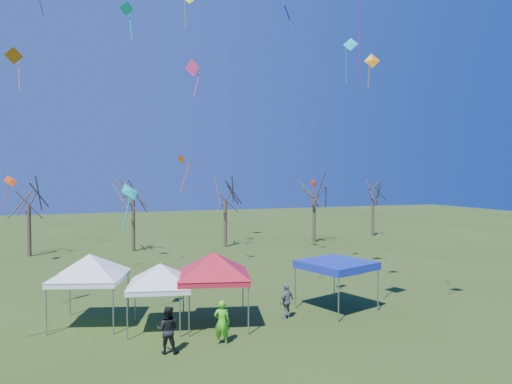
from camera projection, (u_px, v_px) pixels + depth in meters
ground at (244, 341)px, 18.47m from camera, size 140.00×140.00×0.00m
tree_1 at (28, 187)px, 37.85m from camera, size 3.42×3.42×7.54m
tree_2 at (133, 181)px, 40.40m from camera, size 3.71×3.71×8.18m
tree_3 at (225, 183)px, 42.91m from camera, size 3.59×3.59×7.91m
tree_4 at (314, 182)px, 46.01m from camera, size 3.58×3.58×7.89m
tree_5 at (373, 185)px, 50.77m from camera, size 3.39×3.39×7.46m
tent_white_west at (90, 259)px, 20.44m from camera, size 4.02×4.02×3.70m
tent_white_mid at (160, 268)px, 19.90m from camera, size 3.69×3.69×3.33m
tent_red at (214, 257)px, 20.38m from camera, size 4.20×4.20×3.81m
tent_blue at (336, 265)px, 22.79m from camera, size 3.91×3.91×2.43m
person_dark at (168, 330)px, 17.21m from camera, size 1.05×0.95×1.78m
person_grey at (287, 301)px, 21.41m from camera, size 1.02×0.82×1.63m
person_green at (222, 322)px, 18.15m from camera, size 0.73×0.58×1.76m
kite_25 at (372, 61)px, 24.15m from camera, size 0.86×0.55×1.88m
kite_24 at (127, 9)px, 28.09m from camera, size 0.97×0.68×2.31m
kite_12 at (314, 184)px, 44.37m from camera, size 0.95×0.61×2.89m
kite_2 at (14, 56)px, 37.29m from camera, size 1.51×0.83×3.61m
kite_1 at (130, 192)px, 21.06m from camera, size 1.21×1.17×2.21m
kite_19 at (208, 91)px, 40.08m from camera, size 0.55×0.82×2.10m
kite_22 at (182, 160)px, 36.57m from camera, size 1.00×1.11×3.05m
kite_17 at (350, 45)px, 28.15m from camera, size 1.00×0.88×2.89m
kite_13 at (10, 181)px, 33.37m from camera, size 1.26×1.20×2.59m
kite_11 at (193, 68)px, 29.87m from camera, size 1.00×1.08×2.55m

